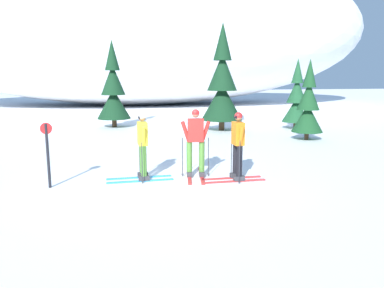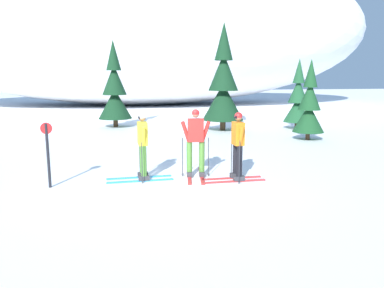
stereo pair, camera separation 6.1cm
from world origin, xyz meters
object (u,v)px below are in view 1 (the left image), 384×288
at_px(skier_orange_jacket, 238,145).
at_px(pine_tree_center_left, 222,86).
at_px(pine_tree_center_right, 308,106).
at_px(skier_yellow_jacket, 142,144).
at_px(pine_tree_far_left, 113,91).
at_px(pine_tree_far_right, 296,100).
at_px(skier_red_jacket, 196,142).
at_px(trail_marker_post, 48,151).

relative_size(skier_orange_jacket, pine_tree_center_left, 0.34).
xyz_separation_m(pine_tree_center_left, pine_tree_center_right, (2.88, -3.39, -0.78)).
xyz_separation_m(skier_yellow_jacket, skier_orange_jacket, (2.44, -0.49, -0.00)).
distance_m(skier_yellow_jacket, pine_tree_far_left, 10.76).
height_order(skier_yellow_jacket, pine_tree_far_right, pine_tree_far_right).
relative_size(pine_tree_far_left, pine_tree_far_right, 1.27).
distance_m(skier_red_jacket, trail_marker_post, 3.76).
distance_m(skier_orange_jacket, pine_tree_center_right, 7.40).
bearing_deg(skier_red_jacket, pine_tree_far_left, 102.52).
xyz_separation_m(pine_tree_far_left, pine_tree_center_right, (8.22, -5.59, -0.48)).
relative_size(pine_tree_center_right, trail_marker_post, 2.11).
height_order(skier_orange_jacket, pine_tree_far_left, pine_tree_far_left).
bearing_deg(pine_tree_far_right, pine_tree_far_left, 165.95).
xyz_separation_m(skier_yellow_jacket, pine_tree_far_right, (8.32, 8.36, 0.54)).
bearing_deg(pine_tree_far_right, skier_orange_jacket, -123.57).
bearing_deg(trail_marker_post, pine_tree_center_left, 52.65).
bearing_deg(skier_red_jacket, skier_yellow_jacket, -178.69).
relative_size(skier_yellow_jacket, pine_tree_far_right, 0.50).
xyz_separation_m(skier_red_jacket, pine_tree_center_left, (2.97, 8.45, 1.23)).
relative_size(skier_yellow_jacket, skier_orange_jacket, 0.99).
height_order(pine_tree_center_left, pine_tree_center_right, pine_tree_center_left).
bearing_deg(pine_tree_center_left, pine_tree_far_right, -1.76).
relative_size(skier_red_jacket, pine_tree_center_left, 0.35).
bearing_deg(pine_tree_far_right, skier_yellow_jacket, -134.85).
bearing_deg(pine_tree_far_left, pine_tree_far_right, -14.05).
xyz_separation_m(skier_red_jacket, pine_tree_center_right, (5.85, 5.05, 0.45)).
xyz_separation_m(pine_tree_center_right, trail_marker_post, (-9.59, -5.40, -0.52)).
distance_m(skier_yellow_jacket, pine_tree_far_right, 11.81).
xyz_separation_m(skier_red_jacket, trail_marker_post, (-3.74, -0.35, -0.07)).
distance_m(pine_tree_far_left, pine_tree_center_left, 5.78).
height_order(pine_tree_far_left, trail_marker_post, pine_tree_far_left).
relative_size(pine_tree_far_left, trail_marker_post, 2.82).
relative_size(pine_tree_center_left, pine_tree_center_right, 1.54).
height_order(pine_tree_far_left, pine_tree_center_left, pine_tree_center_left).
bearing_deg(skier_yellow_jacket, skier_orange_jacket, -11.30).
bearing_deg(skier_orange_jacket, skier_red_jacket, 152.88).
distance_m(skier_red_jacket, skier_orange_jacket, 1.14).
bearing_deg(skier_orange_jacket, pine_tree_center_right, 49.08).
relative_size(skier_yellow_jacket, pine_tree_far_left, 0.39).
bearing_deg(pine_tree_center_left, trail_marker_post, -127.35).
xyz_separation_m(skier_orange_jacket, pine_tree_far_left, (-3.38, 11.16, 0.96)).
bearing_deg(trail_marker_post, pine_tree_far_left, 82.87).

